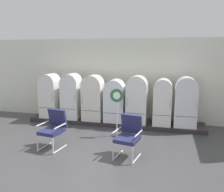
{
  "coord_description": "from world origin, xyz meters",
  "views": [
    {
      "loc": [
        1.83,
        -4.8,
        2.55
      ],
      "look_at": [
        -0.02,
        2.75,
        1.07
      ],
      "focal_mm": 37.16,
      "sensor_mm": 36.0,
      "label": 1
    }
  ],
  "objects_px": {
    "armchair_right": "(129,134)",
    "sign_stand": "(117,115)",
    "refrigerator_1": "(72,95)",
    "refrigerator_2": "(93,96)",
    "refrigerator_5": "(163,100)",
    "refrigerator_3": "(115,99)",
    "refrigerator_4": "(137,98)",
    "refrigerator_0": "(50,94)",
    "refrigerator_6": "(186,101)",
    "armchair_left": "(54,127)"
  },
  "relations": [
    {
      "from": "armchair_right",
      "to": "refrigerator_3",
      "type": "bearing_deg",
      "value": 110.8
    },
    {
      "from": "refrigerator_3",
      "to": "refrigerator_1",
      "type": "bearing_deg",
      "value": 179.97
    },
    {
      "from": "refrigerator_2",
      "to": "refrigerator_6",
      "type": "bearing_deg",
      "value": 0.26
    },
    {
      "from": "refrigerator_0",
      "to": "armchair_left",
      "type": "xyz_separation_m",
      "value": [
        1.34,
        -2.32,
        -0.43
      ]
    },
    {
      "from": "refrigerator_1",
      "to": "refrigerator_0",
      "type": "bearing_deg",
      "value": 179.95
    },
    {
      "from": "refrigerator_2",
      "to": "refrigerator_3",
      "type": "xyz_separation_m",
      "value": [
        0.79,
        0.02,
        -0.07
      ]
    },
    {
      "from": "refrigerator_3",
      "to": "refrigerator_4",
      "type": "relative_size",
      "value": 0.91
    },
    {
      "from": "refrigerator_2",
      "to": "refrigerator_5",
      "type": "height_order",
      "value": "refrigerator_2"
    },
    {
      "from": "refrigerator_5",
      "to": "armchair_right",
      "type": "bearing_deg",
      "value": -106.78
    },
    {
      "from": "refrigerator_5",
      "to": "refrigerator_0",
      "type": "bearing_deg",
      "value": -179.7
    },
    {
      "from": "refrigerator_0",
      "to": "refrigerator_5",
      "type": "xyz_separation_m",
      "value": [
        4.11,
        0.02,
        -0.04
      ]
    },
    {
      "from": "armchair_right",
      "to": "refrigerator_4",
      "type": "bearing_deg",
      "value": 93.15
    },
    {
      "from": "armchair_right",
      "to": "refrigerator_2",
      "type": "bearing_deg",
      "value": 125.75
    },
    {
      "from": "refrigerator_3",
      "to": "armchair_left",
      "type": "relative_size",
      "value": 1.43
    },
    {
      "from": "refrigerator_4",
      "to": "refrigerator_6",
      "type": "distance_m",
      "value": 1.59
    },
    {
      "from": "refrigerator_0",
      "to": "sign_stand",
      "type": "distance_m",
      "value": 3.02
    },
    {
      "from": "refrigerator_0",
      "to": "refrigerator_2",
      "type": "xyz_separation_m",
      "value": [
        1.69,
        -0.02,
        -0.01
      ]
    },
    {
      "from": "refrigerator_4",
      "to": "refrigerator_6",
      "type": "relative_size",
      "value": 1.0
    },
    {
      "from": "refrigerator_1",
      "to": "refrigerator_3",
      "type": "height_order",
      "value": "refrigerator_1"
    },
    {
      "from": "refrigerator_4",
      "to": "sign_stand",
      "type": "height_order",
      "value": "refrigerator_4"
    },
    {
      "from": "refrigerator_1",
      "to": "sign_stand",
      "type": "bearing_deg",
      "value": -29.19
    },
    {
      "from": "refrigerator_3",
      "to": "refrigerator_5",
      "type": "relative_size",
      "value": 0.96
    },
    {
      "from": "refrigerator_2",
      "to": "refrigerator_5",
      "type": "relative_size",
      "value": 1.05
    },
    {
      "from": "sign_stand",
      "to": "refrigerator_4",
      "type": "bearing_deg",
      "value": 66.22
    },
    {
      "from": "refrigerator_6",
      "to": "sign_stand",
      "type": "distance_m",
      "value": 2.34
    },
    {
      "from": "refrigerator_6",
      "to": "refrigerator_2",
      "type": "bearing_deg",
      "value": -179.74
    },
    {
      "from": "refrigerator_2",
      "to": "armchair_left",
      "type": "relative_size",
      "value": 1.56
    },
    {
      "from": "refrigerator_0",
      "to": "sign_stand",
      "type": "bearing_deg",
      "value": -21.14
    },
    {
      "from": "sign_stand",
      "to": "refrigerator_5",
      "type": "bearing_deg",
      "value": 39.89
    },
    {
      "from": "refrigerator_1",
      "to": "refrigerator_2",
      "type": "distance_m",
      "value": 0.83
    },
    {
      "from": "refrigerator_3",
      "to": "refrigerator_2",
      "type": "bearing_deg",
      "value": -178.5
    },
    {
      "from": "refrigerator_1",
      "to": "refrigerator_2",
      "type": "xyz_separation_m",
      "value": [
        0.83,
        -0.02,
        -0.02
      ]
    },
    {
      "from": "refrigerator_0",
      "to": "refrigerator_2",
      "type": "height_order",
      "value": "refrigerator_0"
    },
    {
      "from": "refrigerator_5",
      "to": "armchair_right",
      "type": "relative_size",
      "value": 1.49
    },
    {
      "from": "refrigerator_6",
      "to": "armchair_right",
      "type": "bearing_deg",
      "value": -121.59
    },
    {
      "from": "refrigerator_2",
      "to": "refrigerator_0",
      "type": "bearing_deg",
      "value": 179.24
    },
    {
      "from": "refrigerator_5",
      "to": "refrigerator_6",
      "type": "relative_size",
      "value": 0.95
    },
    {
      "from": "refrigerator_3",
      "to": "refrigerator_6",
      "type": "xyz_separation_m",
      "value": [
        2.36,
        -0.01,
        0.08
      ]
    },
    {
      "from": "armchair_right",
      "to": "refrigerator_1",
      "type": "bearing_deg",
      "value": 136.71
    },
    {
      "from": "armchair_right",
      "to": "refrigerator_5",
      "type": "bearing_deg",
      "value": 73.22
    },
    {
      "from": "refrigerator_2",
      "to": "refrigerator_4",
      "type": "relative_size",
      "value": 0.99
    },
    {
      "from": "refrigerator_3",
      "to": "armchair_right",
      "type": "xyz_separation_m",
      "value": [
        0.9,
        -2.38,
        -0.35
      ]
    },
    {
      "from": "refrigerator_0",
      "to": "refrigerator_1",
      "type": "relative_size",
      "value": 0.98
    },
    {
      "from": "refrigerator_0",
      "to": "refrigerator_3",
      "type": "relative_size",
      "value": 1.09
    },
    {
      "from": "armchair_right",
      "to": "sign_stand",
      "type": "relative_size",
      "value": 0.7
    },
    {
      "from": "armchair_right",
      "to": "sign_stand",
      "type": "distance_m",
      "value": 1.43
    },
    {
      "from": "armchair_right",
      "to": "sign_stand",
      "type": "height_order",
      "value": "sign_stand"
    },
    {
      "from": "refrigerator_2",
      "to": "refrigerator_1",
      "type": "bearing_deg",
      "value": 178.51
    },
    {
      "from": "refrigerator_5",
      "to": "refrigerator_6",
      "type": "xyz_separation_m",
      "value": [
        0.73,
        -0.03,
        0.04
      ]
    },
    {
      "from": "refrigerator_1",
      "to": "refrigerator_2",
      "type": "height_order",
      "value": "refrigerator_1"
    }
  ]
}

